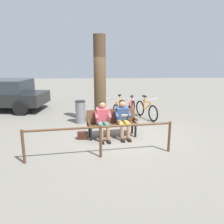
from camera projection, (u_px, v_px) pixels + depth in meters
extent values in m
plane|color=slate|center=(120.00, 135.00, 7.39)|extent=(40.00, 40.00, 0.00)
cube|color=#51331E|center=(112.00, 124.00, 7.10)|extent=(1.65, 0.72, 0.05)
cube|color=#51331E|center=(111.00, 116.00, 7.22)|extent=(1.60, 0.42, 0.42)
cube|color=#51331E|center=(135.00, 119.00, 7.23)|extent=(0.13, 0.40, 0.05)
cube|color=#51331E|center=(89.00, 122.00, 6.90)|extent=(0.13, 0.40, 0.05)
cylinder|color=black|center=(135.00, 131.00, 7.15)|extent=(0.07, 0.07, 0.40)
cylinder|color=black|center=(91.00, 134.00, 6.84)|extent=(0.07, 0.07, 0.40)
cylinder|color=black|center=(132.00, 128.00, 7.47)|extent=(0.07, 0.07, 0.40)
cylinder|color=black|center=(89.00, 131.00, 7.16)|extent=(0.07, 0.07, 0.40)
cube|color=#334772|center=(122.00, 115.00, 7.12)|extent=(0.43, 0.37, 0.55)
sphere|color=#A87554|center=(122.00, 104.00, 7.01)|extent=(0.21, 0.21, 0.21)
sphere|color=black|center=(122.00, 103.00, 7.03)|extent=(0.20, 0.20, 0.20)
cylinder|color=gold|center=(127.00, 123.00, 7.00)|extent=(0.22, 0.42, 0.15)
cylinder|color=#A87554|center=(128.00, 133.00, 6.88)|extent=(0.11, 0.11, 0.45)
cube|color=black|center=(129.00, 140.00, 6.83)|extent=(0.13, 0.23, 0.07)
cylinder|color=#334772|center=(129.00, 113.00, 7.03)|extent=(0.14, 0.32, 0.23)
cylinder|color=gold|center=(120.00, 123.00, 6.96)|extent=(0.22, 0.42, 0.15)
cylinder|color=#A87554|center=(122.00, 133.00, 6.83)|extent=(0.11, 0.11, 0.45)
cube|color=black|center=(123.00, 140.00, 6.79)|extent=(0.13, 0.23, 0.07)
cylinder|color=#334772|center=(117.00, 114.00, 6.95)|extent=(0.14, 0.32, 0.23)
cube|color=silver|center=(125.00, 115.00, 6.82)|extent=(0.22, 0.15, 0.09)
cube|color=#D84C59|center=(102.00, 116.00, 6.98)|extent=(0.43, 0.37, 0.55)
sphere|color=#A87554|center=(102.00, 105.00, 6.88)|extent=(0.21, 0.21, 0.21)
sphere|color=black|center=(102.00, 104.00, 6.90)|extent=(0.20, 0.20, 0.20)
cylinder|color=#4C8C7A|center=(107.00, 124.00, 6.87)|extent=(0.22, 0.42, 0.15)
cylinder|color=#A87554|center=(108.00, 135.00, 6.74)|extent=(0.11, 0.11, 0.45)
cube|color=black|center=(109.00, 142.00, 6.69)|extent=(0.13, 0.23, 0.07)
cylinder|color=#D84C59|center=(109.00, 115.00, 6.89)|extent=(0.14, 0.32, 0.23)
cylinder|color=#4C8C7A|center=(100.00, 125.00, 6.82)|extent=(0.22, 0.42, 0.15)
cylinder|color=#A87554|center=(102.00, 135.00, 6.70)|extent=(0.11, 0.11, 0.45)
cube|color=black|center=(102.00, 142.00, 6.65)|extent=(0.13, 0.23, 0.07)
cylinder|color=#D84C59|center=(96.00, 115.00, 6.81)|extent=(0.14, 0.32, 0.23)
cube|color=#3F1E14|center=(83.00, 135.00, 6.97)|extent=(0.31, 0.16, 0.24)
cylinder|color=#4C3823|center=(100.00, 81.00, 8.27)|extent=(0.45, 0.45, 3.30)
cylinder|color=slate|center=(80.00, 112.00, 8.61)|extent=(0.38, 0.38, 0.85)
cylinder|color=black|center=(80.00, 101.00, 8.51)|extent=(0.40, 0.40, 0.03)
torus|color=black|center=(153.00, 113.00, 8.84)|extent=(0.29, 0.64, 0.66)
cylinder|color=silver|center=(153.00, 113.00, 8.84)|extent=(0.07, 0.07, 0.06)
torus|color=black|center=(140.00, 108.00, 9.75)|extent=(0.29, 0.64, 0.66)
cylinder|color=silver|center=(140.00, 108.00, 9.75)|extent=(0.07, 0.07, 0.06)
cylinder|color=orange|center=(147.00, 102.00, 9.20)|extent=(0.26, 0.61, 0.04)
cylinder|color=orange|center=(147.00, 107.00, 9.18)|extent=(0.25, 0.57, 0.43)
cylinder|color=orange|center=(144.00, 103.00, 9.38)|extent=(0.04, 0.04, 0.55)
cube|color=black|center=(144.00, 96.00, 9.31)|extent=(0.16, 0.24, 0.05)
cylinder|color=#B2B2B7|center=(152.00, 99.00, 8.79)|extent=(0.46, 0.20, 0.03)
torus|color=black|center=(128.00, 114.00, 8.80)|extent=(0.26, 0.65, 0.66)
cylinder|color=silver|center=(128.00, 114.00, 8.80)|extent=(0.07, 0.07, 0.06)
torus|color=black|center=(133.00, 108.00, 9.75)|extent=(0.26, 0.65, 0.66)
cylinder|color=silver|center=(133.00, 108.00, 9.75)|extent=(0.07, 0.07, 0.06)
cylinder|color=#B71414|center=(131.00, 102.00, 9.18)|extent=(0.24, 0.61, 0.04)
cylinder|color=#B71414|center=(131.00, 107.00, 9.15)|extent=(0.22, 0.58, 0.43)
cylinder|color=#B71414|center=(132.00, 103.00, 9.37)|extent=(0.04, 0.04, 0.55)
cube|color=black|center=(132.00, 96.00, 9.30)|extent=(0.15, 0.24, 0.05)
cylinder|color=#B2B2B7|center=(129.00, 99.00, 8.76)|extent=(0.47, 0.18, 0.03)
torus|color=black|center=(115.00, 112.00, 9.04)|extent=(0.28, 0.64, 0.66)
cylinder|color=silver|center=(115.00, 112.00, 9.04)|extent=(0.07, 0.07, 0.06)
torus|color=black|center=(121.00, 107.00, 9.98)|extent=(0.28, 0.64, 0.66)
cylinder|color=silver|center=(121.00, 107.00, 9.98)|extent=(0.07, 0.07, 0.06)
cylinder|color=orange|center=(118.00, 101.00, 9.42)|extent=(0.25, 0.61, 0.04)
cylinder|color=orange|center=(118.00, 106.00, 9.39)|extent=(0.24, 0.57, 0.43)
cylinder|color=orange|center=(120.00, 102.00, 9.61)|extent=(0.04, 0.04, 0.55)
cube|color=black|center=(120.00, 95.00, 9.54)|extent=(0.16, 0.24, 0.05)
cylinder|color=#B2B2B7|center=(116.00, 98.00, 9.00)|extent=(0.46, 0.19, 0.03)
torus|color=black|center=(104.00, 113.00, 8.82)|extent=(0.15, 0.66, 0.66)
cylinder|color=silver|center=(104.00, 113.00, 8.82)|extent=(0.06, 0.07, 0.06)
torus|color=black|center=(100.00, 108.00, 9.80)|extent=(0.15, 0.66, 0.66)
cylinder|color=silver|center=(100.00, 108.00, 9.80)|extent=(0.06, 0.07, 0.06)
cylinder|color=#337238|center=(102.00, 102.00, 9.22)|extent=(0.13, 0.63, 0.04)
cylinder|color=#337238|center=(102.00, 107.00, 9.19)|extent=(0.13, 0.60, 0.43)
cylinder|color=#337238|center=(101.00, 103.00, 9.41)|extent=(0.04, 0.04, 0.55)
cube|color=black|center=(101.00, 96.00, 9.35)|extent=(0.12, 0.23, 0.05)
cylinder|color=#B2B2B7|center=(103.00, 99.00, 8.79)|extent=(0.48, 0.10, 0.03)
cylinder|color=#51331E|center=(169.00, 137.00, 5.99)|extent=(0.07, 0.07, 0.85)
cylinder|color=#51331E|center=(101.00, 141.00, 5.65)|extent=(0.07, 0.07, 0.85)
cylinder|color=#51331E|center=(23.00, 147.00, 5.31)|extent=(0.07, 0.07, 0.85)
cylinder|color=#51331E|center=(100.00, 127.00, 5.56)|extent=(3.69, 0.59, 0.06)
cube|color=black|center=(1.00, 98.00, 10.66)|extent=(4.37, 2.24, 0.55)
cube|color=#262D33|center=(4.00, 86.00, 10.51)|extent=(2.47, 1.89, 0.60)
cylinder|color=black|center=(21.00, 108.00, 9.77)|extent=(0.66, 0.29, 0.64)
cylinder|color=black|center=(37.00, 100.00, 11.51)|extent=(0.66, 0.29, 0.64)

